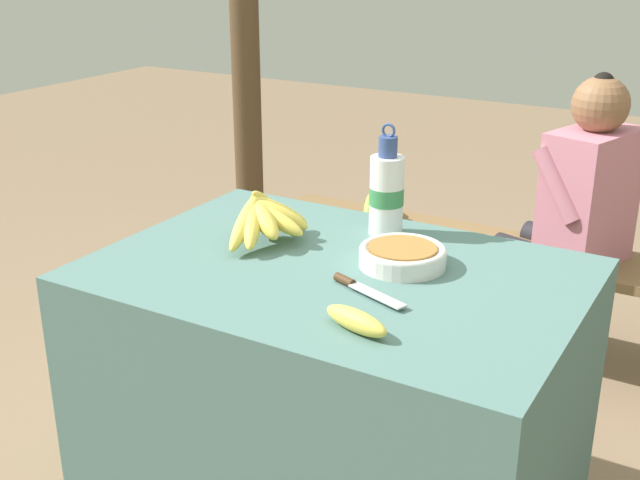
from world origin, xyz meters
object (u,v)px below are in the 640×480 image
(banana_bunch_ripe, at_px, (265,216))
(serving_bowl, at_px, (403,255))
(water_bottle, at_px, (388,193))
(loose_banana_front, at_px, (356,321))
(banana_bunch_green, at_px, (379,205))
(wooden_bench, at_px, (484,258))
(support_post_near, at_px, (244,25))
(knife, at_px, (359,287))
(seated_vendor, at_px, (575,205))

(banana_bunch_ripe, bearing_deg, serving_bowl, 4.63)
(water_bottle, bearing_deg, loose_banana_front, -70.57)
(water_bottle, relative_size, banana_bunch_green, 1.16)
(banana_bunch_ripe, relative_size, water_bottle, 1.05)
(serving_bowl, xyz_separation_m, water_bottle, (-0.12, 0.18, 0.08))
(serving_bowl, relative_size, wooden_bench, 0.12)
(loose_banana_front, bearing_deg, banana_bunch_ripe, 143.34)
(water_bottle, height_order, banana_bunch_green, water_bottle)
(water_bottle, height_order, support_post_near, support_post_near)
(knife, relative_size, wooden_bench, 0.12)
(water_bottle, xyz_separation_m, banana_bunch_green, (-0.48, 0.95, -0.39))
(seated_vendor, height_order, support_post_near, support_post_near)
(seated_vendor, relative_size, support_post_near, 0.49)
(serving_bowl, bearing_deg, water_bottle, 125.39)
(wooden_bench, bearing_deg, serving_bowl, -81.77)
(loose_banana_front, bearing_deg, water_bottle, 109.43)
(water_bottle, bearing_deg, wooden_bench, 92.27)
(loose_banana_front, height_order, support_post_near, support_post_near)
(serving_bowl, distance_m, banana_bunch_green, 1.31)
(seated_vendor, bearing_deg, banana_bunch_ripe, 82.49)
(banana_bunch_ripe, distance_m, support_post_near, 1.88)
(serving_bowl, bearing_deg, knife, -97.46)
(loose_banana_front, distance_m, support_post_near, 2.40)
(seated_vendor, xyz_separation_m, banana_bunch_green, (-0.76, 0.02, -0.13))
(wooden_bench, distance_m, banana_bunch_green, 0.47)
(banana_bunch_ripe, xyz_separation_m, support_post_near, (-1.11, 1.50, 0.28))
(serving_bowl, distance_m, seated_vendor, 1.13)
(banana_bunch_green, bearing_deg, serving_bowl, -61.60)
(knife, bearing_deg, water_bottle, 126.19)
(loose_banana_front, xyz_separation_m, wooden_bench, (-0.22, 1.47, -0.43))
(knife, bearing_deg, wooden_bench, 116.28)
(support_post_near, bearing_deg, banana_bunch_ripe, -53.46)
(wooden_bench, xyz_separation_m, banana_bunch_green, (-0.44, 0.00, 0.14))
(water_bottle, distance_m, loose_banana_front, 0.56)
(wooden_bench, xyz_separation_m, seated_vendor, (0.31, -0.02, 0.27))
(banana_bunch_ripe, xyz_separation_m, knife, (0.34, -0.15, -0.06))
(loose_banana_front, bearing_deg, serving_bowl, 99.80)
(banana_bunch_ripe, height_order, loose_banana_front, banana_bunch_ripe)
(wooden_bench, relative_size, support_post_near, 0.77)
(loose_banana_front, bearing_deg, support_post_near, 130.26)
(serving_bowl, bearing_deg, support_post_near, 135.20)
(wooden_bench, relative_size, banana_bunch_green, 6.87)
(loose_banana_front, bearing_deg, wooden_bench, 98.60)
(wooden_bench, distance_m, support_post_near, 1.55)
(banana_bunch_ripe, relative_size, wooden_bench, 0.18)
(support_post_near, bearing_deg, knife, -48.53)
(wooden_bench, distance_m, seated_vendor, 0.41)
(seated_vendor, bearing_deg, loose_banana_front, 103.49)
(serving_bowl, bearing_deg, loose_banana_front, -80.20)
(support_post_near, bearing_deg, banana_bunch_green, -21.58)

